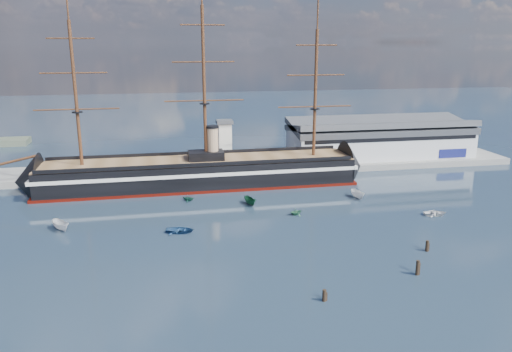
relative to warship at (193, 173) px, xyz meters
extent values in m
plane|color=#212E40|center=(7.83, -20.00, -4.04)|extent=(600.00, 600.00, 0.00)
cube|color=slate|center=(17.83, 16.00, -4.04)|extent=(180.00, 18.00, 2.00)
cube|color=#B7BABC|center=(65.83, 20.00, 2.96)|extent=(62.00, 20.00, 10.00)
cube|color=#3F4247|center=(65.83, 20.00, 8.56)|extent=(63.00, 21.00, 2.00)
cube|color=silver|center=(10.83, 13.00, 4.96)|extent=(4.00, 4.00, 14.00)
cube|color=#3F4247|center=(10.83, 13.00, 12.46)|extent=(5.00, 5.00, 1.00)
cube|color=black|center=(1.73, 0.00, -0.04)|extent=(88.17, 16.99, 7.00)
cube|color=silver|center=(1.73, 0.00, 1.16)|extent=(90.18, 17.25, 1.00)
cube|color=#400903|center=(1.73, 0.00, -3.69)|extent=(90.18, 17.21, 0.90)
cone|color=black|center=(-44.77, 0.00, -0.34)|extent=(14.18, 15.84, 15.68)
cone|color=black|center=(48.23, 0.00, -0.34)|extent=(11.18, 15.80, 15.68)
cube|color=brown|center=(1.73, 0.00, 3.56)|extent=(88.16, 15.71, 0.40)
cube|color=black|center=(3.73, 0.00, 4.96)|extent=(10.07, 6.11, 2.50)
cylinder|color=tan|center=(5.73, 0.00, 8.46)|extent=(3.20, 3.20, 9.00)
cylinder|color=#381E0F|center=(-50.27, 0.00, 4.96)|extent=(17.76, 0.90, 4.43)
cylinder|color=#381E0F|center=(-30.27, 0.00, 22.76)|extent=(0.90, 0.90, 38.00)
cylinder|color=#381E0F|center=(3.73, 0.00, 24.76)|extent=(0.90, 0.90, 42.00)
cylinder|color=#381E0F|center=(35.73, 0.00, 21.76)|extent=(0.90, 0.90, 36.00)
imported|color=silver|center=(-31.19, -29.78, -4.04)|extent=(7.39, 6.19, 2.86)
imported|color=navy|center=(-5.43, -35.93, -4.04)|extent=(2.28, 4.01, 1.76)
imported|color=#103F25|center=(13.03, -19.94, -4.04)|extent=(6.56, 3.76, 2.47)
imported|color=#154434|center=(-2.33, -13.56, -4.04)|extent=(4.34, 5.68, 1.91)
imported|color=silver|center=(55.38, -35.95, -4.04)|extent=(1.75, 3.55, 1.59)
imported|color=silver|center=(42.11, -19.88, -4.04)|extent=(7.11, 3.32, 2.74)
imported|color=#2C6445|center=(22.51, -29.54, -4.04)|extent=(3.77, 5.69, 1.92)
cylinder|color=black|center=(16.10, -70.41, -4.04)|extent=(0.64, 0.64, 2.71)
cylinder|color=black|center=(35.37, -64.59, -4.04)|extent=(0.64, 0.64, 3.51)
cylinder|color=black|center=(42.46, -55.23, -4.04)|extent=(0.64, 0.64, 2.94)
camera|label=1|loc=(-8.13, -139.28, 36.18)|focal=35.00mm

